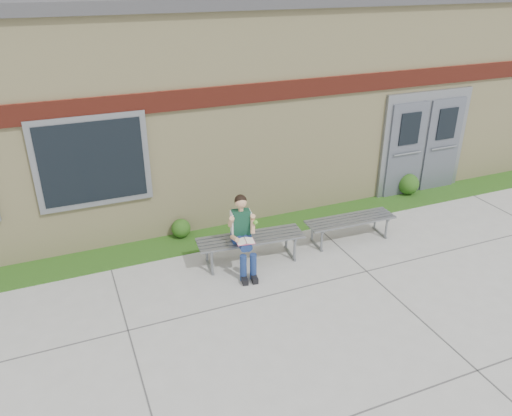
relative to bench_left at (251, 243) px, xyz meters
name	(u,v)px	position (x,y,z in m)	size (l,w,h in m)	color
ground	(330,301)	(0.69, -1.57, -0.37)	(80.00, 80.00, 0.00)	#9E9E99
grass_strip	(264,228)	(0.69, 1.03, -0.36)	(16.00, 0.80, 0.02)	#214E15
school_building	(208,87)	(0.69, 4.42, 1.73)	(16.20, 6.22, 4.20)	beige
bench_left	(251,243)	(0.00, 0.00, 0.00)	(1.88, 0.67, 0.48)	slate
bench_right	(350,223)	(2.00, 0.00, -0.03)	(1.72, 0.53, 0.44)	slate
girl	(243,233)	(-0.21, -0.20, 0.34)	(0.46, 0.80, 1.33)	navy
shrub_mid	(181,228)	(-0.91, 1.28, -0.17)	(0.36, 0.36, 0.36)	#214E15
shrub_east	(408,184)	(4.34, 1.28, -0.11)	(0.47, 0.47, 0.47)	#214E15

